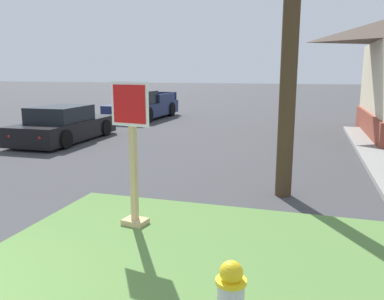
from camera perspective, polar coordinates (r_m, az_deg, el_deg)
The scene contains 5 objects.
grass_corner_patch at distance 4.90m, azimuth -1.27°, elevation -17.72°, with size 5.39×4.83×0.08m, color #567F3D.
stop_sign at distance 5.95m, azimuth -8.66°, elevation -1.38°, with size 0.65×0.34×2.21m.
manhole_cover at distance 6.77m, azimuth -16.36°, elevation -9.96°, with size 0.70×0.70×0.02m, color black.
parked_sedan_black at distance 14.53m, azimuth -18.25°, elevation 3.39°, with size 2.02×4.40×1.25m.
pickup_truck_navy at distance 20.55m, azimuth -7.25°, elevation 6.27°, with size 2.26×5.16×1.48m.
Camera 1 is at (3.86, -2.26, 2.42)m, focal length 36.43 mm.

